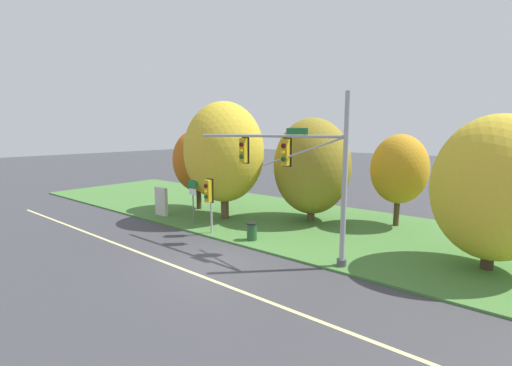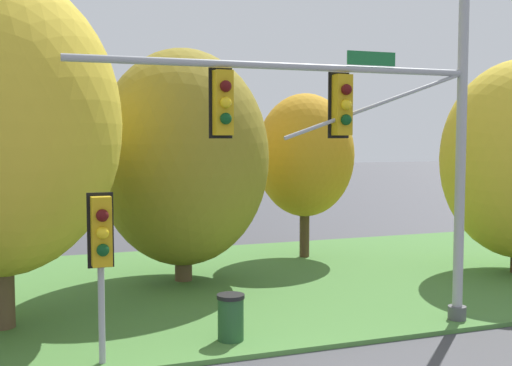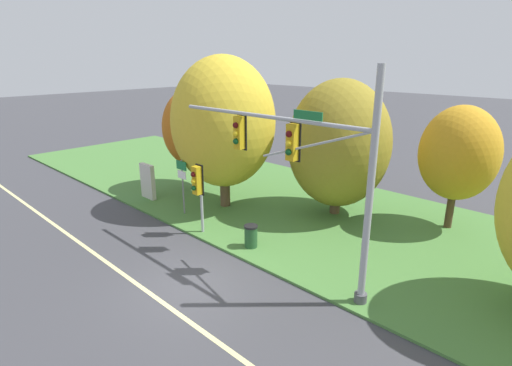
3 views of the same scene
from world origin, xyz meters
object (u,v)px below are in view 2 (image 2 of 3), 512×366
object	(u,v)px
traffic_signal_mast	(367,130)
tree_mid_verge	(305,155)
tree_behind_signpost	(183,158)
pedestrian_signal_near_kerb	(101,242)
trash_bin	(231,317)

from	to	relation	value
traffic_signal_mast	tree_mid_verge	world-z (taller)	traffic_signal_mast
tree_behind_signpost	tree_mid_verge	distance (m)	5.13
pedestrian_signal_near_kerb	tree_behind_signpost	bearing A→B (deg)	64.38
pedestrian_signal_near_kerb	trash_bin	xyz separation A→B (m)	(2.57, 0.60, -1.76)
pedestrian_signal_near_kerb	tree_behind_signpost	size ratio (longest dim) A/B	0.48
traffic_signal_mast	tree_behind_signpost	world-z (taller)	traffic_signal_mast
pedestrian_signal_near_kerb	tree_mid_verge	distance (m)	11.28
traffic_signal_mast	trash_bin	world-z (taller)	traffic_signal_mast
trash_bin	tree_behind_signpost	bearing A→B (deg)	86.09
pedestrian_signal_near_kerb	trash_bin	distance (m)	3.17
tree_behind_signpost	tree_mid_verge	world-z (taller)	tree_behind_signpost
tree_mid_verge	pedestrian_signal_near_kerb	bearing A→B (deg)	-132.90
trash_bin	traffic_signal_mast	bearing A→B (deg)	-6.96
pedestrian_signal_near_kerb	tree_behind_signpost	world-z (taller)	tree_behind_signpost
traffic_signal_mast	pedestrian_signal_near_kerb	xyz separation A→B (m)	(-5.41, -0.25, -1.98)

